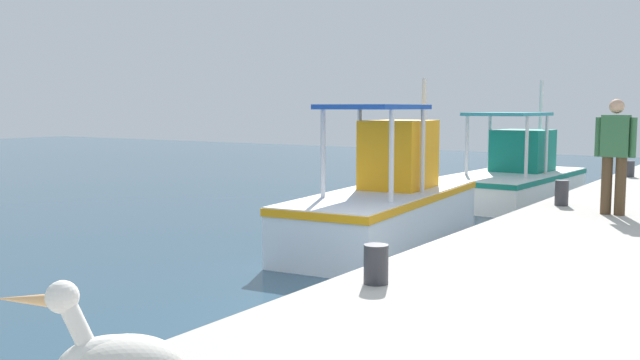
# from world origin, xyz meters

# --- Properties ---
(fishing_boat_second) EXTENTS (5.48, 2.32, 3.02)m
(fishing_boat_second) POSITION_xyz_m (3.71, 2.34, 0.74)
(fishing_boat_second) COLOR white
(fishing_boat_second) RESTS_ON ground
(fishing_boat_third) EXTENTS (5.35, 2.42, 3.19)m
(fishing_boat_third) POSITION_xyz_m (10.44, 2.27, 0.62)
(fishing_boat_third) COLOR white
(fishing_boat_third) RESTS_ON ground
(fisherman_standing) EXTENTS (0.25, 0.59, 1.77)m
(fisherman_standing) POSITION_xyz_m (4.13, -1.38, 1.78)
(fisherman_standing) COLOR #4C3823
(fisherman_standing) RESTS_ON quay_pier
(mooring_bollard_second) EXTENTS (0.23, 0.23, 0.37)m
(mooring_bollard_second) POSITION_xyz_m (-1.61, -0.45, 0.99)
(mooring_bollard_second) COLOR #333338
(mooring_bollard_second) RESTS_ON quay_pier
(mooring_bollard_third) EXTENTS (0.22, 0.22, 0.43)m
(mooring_bollard_third) POSITION_xyz_m (4.71, -0.45, 1.01)
(mooring_bollard_third) COLOR #333338
(mooring_bollard_third) RESTS_ON quay_pier
(mooring_bollard_fourth) EXTENTS (0.22, 0.22, 0.38)m
(mooring_bollard_fourth) POSITION_xyz_m (10.61, -0.45, 0.99)
(mooring_bollard_fourth) COLOR #333338
(mooring_bollard_fourth) RESTS_ON quay_pier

